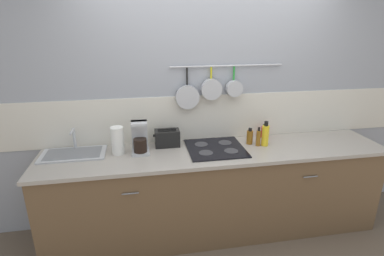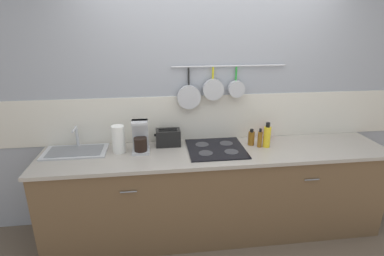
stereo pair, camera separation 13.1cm
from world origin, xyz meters
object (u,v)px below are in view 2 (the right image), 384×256
Objects in this scene: paper_towel_roll at (119,139)px; coffee_maker at (140,139)px; bottle_olive_oil at (251,138)px; bottle_cooking_wine at (267,136)px; bottle_sesame_oil at (260,139)px; bottle_vinegar at (267,133)px; toaster at (168,138)px.

paper_towel_roll is 0.86× the size of coffee_maker.
bottle_olive_oil is at bearing 0.66° from paper_towel_roll.
coffee_maker reaches higher than bottle_cooking_wine.
bottle_olive_oil is 0.16m from bottle_cooking_wine.
bottle_vinegar is at bearing 54.12° from bottle_sesame_oil.
coffee_maker is 1.21× the size of bottle_cooking_wine.
bottle_sesame_oil is at bearing -43.76° from bottle_olive_oil.
coffee_maker is 1.32m from bottle_vinegar.
bottle_sesame_oil is at bearing 177.61° from bottle_cooking_wine.
paper_towel_roll is at bearing 177.97° from bottle_sesame_oil.
bottle_olive_oil is at bearing 154.00° from bottle_cooking_wine.
coffee_maker is 1.17× the size of toaster.
bottle_cooking_wine is 0.23m from bottle_vinegar.
bottle_cooking_wine is at bearing -9.40° from toaster.
toaster is 1.03× the size of bottle_cooking_wine.
toaster is at bearing 170.06° from bottle_sesame_oil.
bottle_cooking_wine is at bearing -2.28° from coffee_maker.
paper_towel_roll is at bearing -174.12° from bottle_vinegar.
bottle_sesame_oil is 0.07m from bottle_cooking_wine.
bottle_olive_oil is at bearing -6.44° from toaster.
bottle_cooking_wine reaches higher than bottle_olive_oil.
paper_towel_roll is 0.48m from toaster.
bottle_vinegar is (1.51, 0.16, -0.07)m from paper_towel_roll.
bottle_olive_oil is (1.30, 0.01, -0.06)m from paper_towel_roll.
toaster is 0.91m from bottle_sesame_oil.
coffee_maker is at bearing -0.63° from paper_towel_roll.
bottle_sesame_oil is at bearing -125.88° from bottle_vinegar.
paper_towel_roll is at bearing -167.02° from toaster.
bottle_vinegar is (0.21, 0.14, -0.01)m from bottle_olive_oil.
bottle_olive_oil is (1.09, 0.02, -0.05)m from coffee_maker.
bottle_olive_oil is 0.87× the size of bottle_sesame_oil.
toaster is 0.83m from bottle_olive_oil.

